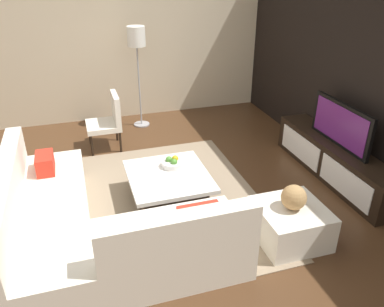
% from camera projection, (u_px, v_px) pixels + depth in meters
% --- Properties ---
extents(ground_plane, '(14.00, 14.00, 0.00)m').
position_uv_depth(ground_plane, '(163.00, 206.00, 4.74)').
color(ground_plane, '#4C301C').
extents(feature_wall_back, '(6.40, 0.12, 2.80)m').
position_uv_depth(feature_wall_back, '(370.00, 76.00, 4.82)').
color(feature_wall_back, black).
rests_on(feature_wall_back, ground).
extents(side_wall_left, '(0.12, 5.20, 2.80)m').
position_uv_depth(side_wall_left, '(129.00, 40.00, 6.87)').
color(side_wall_left, beige).
rests_on(side_wall_left, ground).
extents(area_rug, '(3.01, 2.41, 0.01)m').
position_uv_depth(area_rug, '(161.00, 202.00, 4.82)').
color(area_rug, gray).
rests_on(area_rug, ground).
extents(media_console, '(2.23, 0.44, 0.50)m').
position_uv_depth(media_console, '(334.00, 161.00, 5.26)').
color(media_console, black).
rests_on(media_console, ground).
extents(television, '(1.14, 0.06, 0.57)m').
position_uv_depth(television, '(341.00, 124.00, 5.02)').
color(television, black).
rests_on(television, media_console).
extents(sectional_couch, '(2.48, 2.28, 0.84)m').
position_uv_depth(sectional_couch, '(87.00, 226.00, 3.93)').
color(sectional_couch, silver).
rests_on(sectional_couch, ground).
extents(coffee_table, '(1.04, 0.96, 0.38)m').
position_uv_depth(coffee_table, '(169.00, 187.00, 4.76)').
color(coffee_table, black).
rests_on(coffee_table, ground).
extents(accent_chair_near, '(0.53, 0.51, 0.87)m').
position_uv_depth(accent_chair_near, '(109.00, 118.00, 5.99)').
color(accent_chair_near, black).
rests_on(accent_chair_near, ground).
extents(floor_lamp, '(0.30, 0.30, 1.73)m').
position_uv_depth(floor_lamp, '(137.00, 44.00, 6.36)').
color(floor_lamp, '#A5A5AA').
rests_on(floor_lamp, ground).
extents(ottoman, '(0.70, 0.70, 0.40)m').
position_uv_depth(ottoman, '(290.00, 224.00, 4.11)').
color(ottoman, silver).
rests_on(ottoman, ground).
extents(fruit_bowl, '(0.28, 0.28, 0.13)m').
position_uv_depth(fruit_bowl, '(173.00, 163.00, 4.83)').
color(fruit_bowl, silver).
rests_on(fruit_bowl, coffee_table).
extents(decorative_ball, '(0.26, 0.26, 0.26)m').
position_uv_depth(decorative_ball, '(294.00, 197.00, 3.95)').
color(decorative_ball, '#AD8451').
rests_on(decorative_ball, ottoman).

